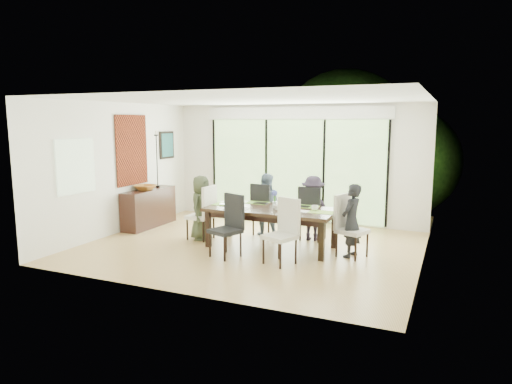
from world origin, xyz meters
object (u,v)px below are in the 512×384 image
at_px(chair_left_end, 200,212).
at_px(chair_far_right, 313,213).
at_px(chair_far_left, 266,209).
at_px(person_far_left, 266,204).
at_px(person_left_end, 201,208).
at_px(cup_c, 315,208).
at_px(cup_b, 277,207).
at_px(cup_a, 240,202).
at_px(person_right_end, 352,221).
at_px(vase, 275,205).
at_px(table_top, 271,210).
at_px(laptop, 227,205).
at_px(sideboard, 149,208).
at_px(bowl, 145,188).
at_px(chair_near_left, 225,226).
at_px(chair_right_end, 353,226).
at_px(chair_near_right, 280,232).
at_px(person_far_right, 313,208).

xyz_separation_m(chair_left_end, chair_far_right, (2.05, 0.85, 0.00)).
distance_m(chair_far_left, person_far_left, 0.10).
relative_size(chair_left_end, person_left_end, 0.85).
height_order(person_far_left, cup_c, person_far_left).
bearing_deg(cup_b, cup_a, 163.61).
distance_m(chair_far_right, person_left_end, 2.20).
relative_size(person_right_end, person_far_left, 1.00).
bearing_deg(cup_b, vase, 123.69).
relative_size(table_top, laptop, 7.27).
xyz_separation_m(chair_left_end, sideboard, (-1.61, 0.51, -0.13)).
bearing_deg(cup_a, vase, -7.59).
relative_size(chair_far_right, bowl, 2.46).
height_order(chair_left_end, chair_near_left, same).
xyz_separation_m(chair_right_end, sideboard, (-4.61, 0.51, -0.13)).
xyz_separation_m(chair_right_end, cup_b, (-1.35, -0.10, 0.24)).
relative_size(chair_near_right, cup_c, 8.87).
distance_m(chair_near_left, person_far_left, 1.70).
xyz_separation_m(person_left_end, vase, (1.53, 0.05, 0.16)).
relative_size(chair_far_right, laptop, 3.33).
bearing_deg(table_top, person_left_end, -180.00).
bearing_deg(laptop, chair_near_right, -37.77).
height_order(chair_left_end, cup_b, chair_left_end).
bearing_deg(chair_far_right, bowl, 12.03).
bearing_deg(vase, chair_far_left, 122.01).
height_order(person_left_end, vase, person_left_end).
distance_m(person_far_left, sideboard, 2.69).
relative_size(cup_b, bowl, 0.22).
bearing_deg(cup_b, chair_far_left, 122.28).
bearing_deg(vase, cup_b, -56.31).
bearing_deg(chair_near_left, person_right_end, 44.05).
xyz_separation_m(person_left_end, person_far_right, (2.03, 0.83, 0.00)).
bearing_deg(person_far_right, chair_left_end, 19.01).
xyz_separation_m(chair_near_left, cup_c, (1.30, 0.97, 0.24)).
xyz_separation_m(person_right_end, cup_c, (-0.68, 0.10, 0.15)).
xyz_separation_m(chair_far_right, cup_b, (-0.40, -0.95, 0.24)).
bearing_deg(chair_far_left, person_right_end, 167.07).
bearing_deg(person_far_right, cup_b, 63.70).
height_order(chair_near_right, person_far_left, person_far_left).
bearing_deg(cup_a, chair_far_left, 70.35).
bearing_deg(person_left_end, chair_far_left, -54.99).
distance_m(table_top, cup_a, 0.72).
height_order(person_far_right, laptop, person_far_right).
bearing_deg(chair_left_end, sideboard, -104.39).
distance_m(chair_right_end, person_left_end, 2.98).
bearing_deg(bowl, chair_left_end, -14.35).
xyz_separation_m(cup_c, sideboard, (-3.91, 0.41, -0.37)).
height_order(cup_a, sideboard, cup_a).
xyz_separation_m(chair_near_left, vase, (0.55, 0.92, 0.26)).
bearing_deg(person_far_right, table_top, 53.44).
xyz_separation_m(chair_right_end, person_far_right, (-0.95, 0.83, 0.09)).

